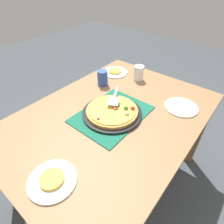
{
  "coord_description": "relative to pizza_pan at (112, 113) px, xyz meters",
  "views": [
    {
      "loc": [
        -0.72,
        -0.59,
        1.52
      ],
      "look_at": [
        0.0,
        0.0,
        0.77
      ],
      "focal_mm": 30.0,
      "sensor_mm": 36.0,
      "label": 1
    }
  ],
  "objects": [
    {
      "name": "placemat",
      "position": [
        0.0,
        0.0,
        -0.01
      ],
      "size": [
        0.48,
        0.36,
        0.01
      ],
      "primitive_type": "cube",
      "color": "#145B42",
      "rests_on": "dining_table"
    },
    {
      "name": "plate_near_left",
      "position": [
        -0.53,
        -0.09,
        -0.01
      ],
      "size": [
        0.22,
        0.22,
        0.01
      ],
      "primitive_type": "cylinder",
      "color": "white",
      "rests_on": "dining_table"
    },
    {
      "name": "pizza",
      "position": [
        0.0,
        -0.0,
        0.02
      ],
      "size": [
        0.33,
        0.33,
        0.05
      ],
      "color": "#B78442",
      "rests_on": "pizza_pan"
    },
    {
      "name": "plate_side",
      "position": [
        0.35,
        -0.32,
        -0.01
      ],
      "size": [
        0.22,
        0.22,
        0.01
      ],
      "primitive_type": "cylinder",
      "color": "white",
      "rests_on": "dining_table"
    },
    {
      "name": "dining_table",
      "position": [
        0.0,
        0.0,
        -0.12
      ],
      "size": [
        1.4,
        1.0,
        0.75
      ],
      "color": "olive",
      "rests_on": "ground_plane"
    },
    {
      "name": "served_slice_right",
      "position": [
        0.46,
        0.34,
        0.01
      ],
      "size": [
        0.11,
        0.11,
        0.02
      ],
      "primitive_type": "cylinder",
      "color": "gold",
      "rests_on": "plate_far_right"
    },
    {
      "name": "plate_far_right",
      "position": [
        0.46,
        0.34,
        -0.01
      ],
      "size": [
        0.22,
        0.22,
        0.01
      ],
      "primitive_type": "cylinder",
      "color": "white",
      "rests_on": "dining_table"
    },
    {
      "name": "cup_far",
      "position": [
        0.24,
        0.29,
        0.05
      ],
      "size": [
        0.08,
        0.08,
        0.12
      ],
      "primitive_type": "cylinder",
      "color": "#3351AD",
      "rests_on": "dining_table"
    },
    {
      "name": "pizza_server",
      "position": [
        0.08,
        0.05,
        0.06
      ],
      "size": [
        0.22,
        0.15,
        0.01
      ],
      "color": "silver",
      "rests_on": "pizza"
    },
    {
      "name": "ground_plane",
      "position": [
        0.0,
        0.0,
        -0.76
      ],
      "size": [
        8.0,
        8.0,
        0.0
      ],
      "primitive_type": "plane",
      "color": "#3D4247"
    },
    {
      "name": "pizza_pan",
      "position": [
        0.0,
        0.0,
        0.0
      ],
      "size": [
        0.38,
        0.38,
        0.01
      ],
      "primitive_type": "cylinder",
      "color": "black",
      "rests_on": "placemat"
    },
    {
      "name": "served_slice_left",
      "position": [
        -0.53,
        -0.09,
        0.01
      ],
      "size": [
        0.11,
        0.11,
        0.02
      ],
      "primitive_type": "cylinder",
      "color": "gold",
      "rests_on": "plate_near_left"
    },
    {
      "name": "cup_near",
      "position": [
        0.49,
        0.12,
        0.05
      ],
      "size": [
        0.08,
        0.08,
        0.12
      ],
      "primitive_type": "cylinder",
      "color": "white",
      "rests_on": "dining_table"
    }
  ]
}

